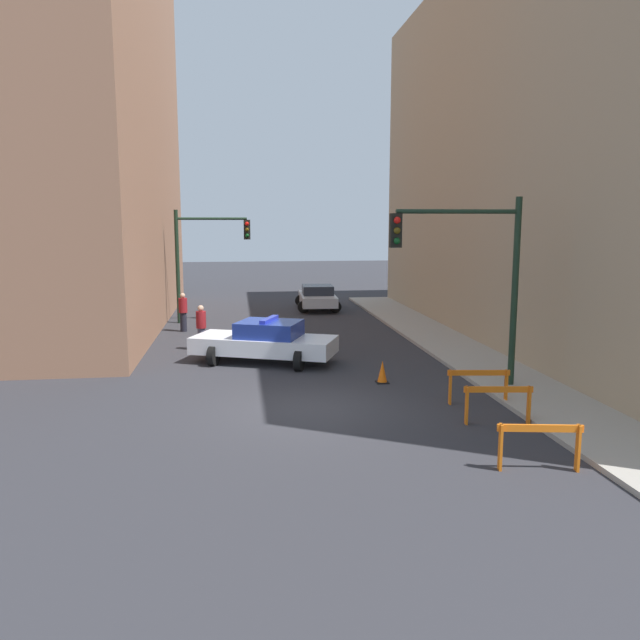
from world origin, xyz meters
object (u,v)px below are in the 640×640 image
object	(u,v)px
pedestrian_crossing	(201,327)
pedestrian_corner	(183,312)
parked_car_near	(317,297)
traffic_light_far	(201,250)
barrier_back	(478,381)
traffic_cone	(382,372)
police_car	(265,341)
traffic_light_near	(475,263)
barrier_front	(540,439)
barrier_mid	(498,398)

from	to	relation	value
pedestrian_crossing	pedestrian_corner	size ratio (longest dim) A/B	1.00
pedestrian_corner	parked_car_near	bearing A→B (deg)	-108.28
traffic_light_far	barrier_back	size ratio (longest dim) A/B	3.26
traffic_cone	parked_car_near	bearing A→B (deg)	89.64
parked_car_near	barrier_back	size ratio (longest dim) A/B	2.75
police_car	parked_car_near	bearing A→B (deg)	6.91
traffic_cone	traffic_light_far	bearing A→B (deg)	115.72
pedestrian_corner	pedestrian_crossing	bearing A→B (deg)	132.45
barrier_back	pedestrian_crossing	bearing A→B (deg)	133.13
traffic_light_near	barrier_front	world-z (taller)	traffic_light_near
traffic_light_far	parked_car_near	world-z (taller)	traffic_light_far
police_car	pedestrian_corner	world-z (taller)	pedestrian_corner
barrier_mid	traffic_cone	world-z (taller)	barrier_mid
traffic_light_near	traffic_cone	bearing A→B (deg)	154.78
pedestrian_crossing	barrier_front	size ratio (longest dim) A/B	1.05
pedestrian_crossing	barrier_back	distance (m)	10.86
police_car	traffic_cone	world-z (taller)	police_car
barrier_mid	traffic_cone	distance (m)	4.42
barrier_back	traffic_cone	size ratio (longest dim) A/B	2.43
barrier_front	barrier_back	bearing A→B (deg)	83.19
barrier_mid	barrier_back	size ratio (longest dim) A/B	1.00
traffic_light_far	barrier_mid	xyz separation A→B (m)	(7.54, -15.99, -2.78)
traffic_light_far	police_car	world-z (taller)	traffic_light_far
traffic_light_far	parked_car_near	distance (m)	7.45
police_car	pedestrian_crossing	distance (m)	3.26
traffic_light_far	pedestrian_crossing	size ratio (longest dim) A/B	3.13
traffic_light_far	parked_car_near	xyz separation A→B (m)	(5.86, 3.72, -2.72)
pedestrian_corner	barrier_front	size ratio (longest dim) A/B	1.05
traffic_light_far	barrier_back	distance (m)	16.55
police_car	barrier_front	distance (m)	10.92
traffic_light_far	barrier_back	xyz separation A→B (m)	(7.70, -14.39, -2.78)
pedestrian_corner	barrier_front	world-z (taller)	pedestrian_corner
pedestrian_corner	barrier_mid	distance (m)	15.94
barrier_mid	barrier_back	distance (m)	1.61
traffic_light_near	barrier_mid	xyz separation A→B (m)	(-0.49, -2.97, -2.91)
traffic_light_near	barrier_mid	distance (m)	4.19
parked_car_near	barrier_front	xyz separation A→B (m)	(1.33, -22.42, -0.06)
pedestrian_crossing	pedestrian_corner	bearing A→B (deg)	-144.84
police_car	barrier_mid	world-z (taller)	police_car
pedestrian_crossing	traffic_cone	distance (m)	7.78
police_car	parked_car_near	xyz separation A→B (m)	(3.35, 12.56, -0.05)
traffic_light_far	police_car	bearing A→B (deg)	-74.19
parked_car_near	pedestrian_crossing	distance (m)	11.62
barrier_mid	traffic_cone	bearing A→B (deg)	113.79
barrier_front	traffic_cone	distance (m)	6.91
parked_car_near	pedestrian_crossing	bearing A→B (deg)	-116.10
police_car	parked_car_near	size ratio (longest dim) A/B	1.15
barrier_front	barrier_mid	xyz separation A→B (m)	(0.35, 2.71, 0.00)
police_car	barrier_mid	size ratio (longest dim) A/B	3.17
traffic_light_near	parked_car_near	size ratio (longest dim) A/B	1.19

